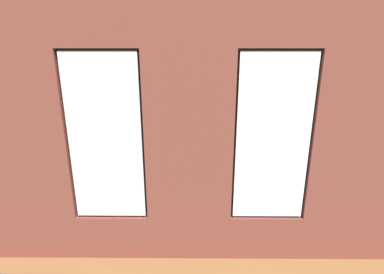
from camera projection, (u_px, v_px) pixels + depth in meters
name	position (u px, v px, depth m)	size (l,w,h in m)	color
ground_plane	(191.00, 177.00, 6.64)	(6.43, 6.01, 0.10)	brown
brick_wall_with_windows	(189.00, 144.00, 3.64)	(5.83, 0.30, 3.26)	brown
white_wall_right	(48.00, 103.00, 5.97)	(0.10, 5.01, 3.26)	white
couch_by_window	(178.00, 208.00, 4.65)	(1.79, 0.87, 0.80)	black
couch_left	(295.00, 163.00, 6.38)	(0.89, 1.71, 0.80)	black
coffee_table	(194.00, 153.00, 6.88)	(1.52, 0.74, 0.40)	#A87547
cup_ceramic	(174.00, 151.00, 6.75)	(0.08, 0.08, 0.09)	silver
remote_gray	(212.00, 149.00, 6.99)	(0.05, 0.17, 0.02)	#59595B
remote_black	(194.00, 151.00, 6.86)	(0.05, 0.17, 0.02)	black
remote_silver	(199.00, 153.00, 6.76)	(0.05, 0.17, 0.02)	#B2B2B7
media_console	(71.00, 166.00, 6.40)	(0.96, 0.42, 0.54)	black
tv_flatscreen	(68.00, 140.00, 6.22)	(0.90, 0.20, 0.64)	black
papasan_chair	(155.00, 131.00, 8.33)	(1.16, 1.16, 0.71)	olive
potted_plant_beside_window_right	(97.00, 179.00, 4.39)	(1.07, 1.09, 1.55)	gray
potted_plant_mid_room_small	(214.00, 145.00, 7.63)	(0.25, 0.25, 0.46)	#47423D
potted_plant_near_tv	(79.00, 165.00, 5.39)	(0.70, 0.70, 1.04)	brown
potted_plant_corner_near_left	(277.00, 119.00, 8.29)	(1.27, 0.97, 1.27)	#9E5638
potted_plant_corner_far_left	(351.00, 184.00, 4.38)	(0.92, 0.88, 1.58)	gray
potted_plant_between_couches	(265.00, 188.00, 4.59)	(0.75, 0.88, 1.30)	brown
potted_plant_foreground_right	(111.00, 129.00, 8.36)	(0.82, 0.81, 1.17)	#47423D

